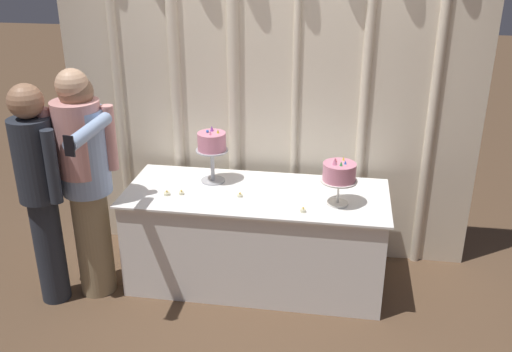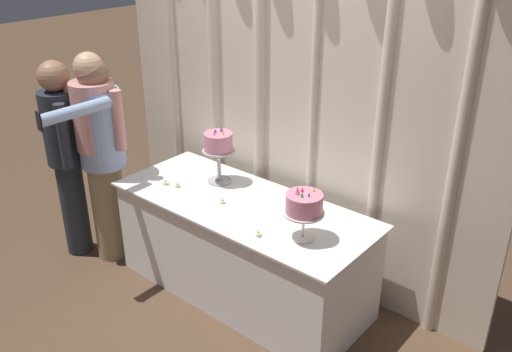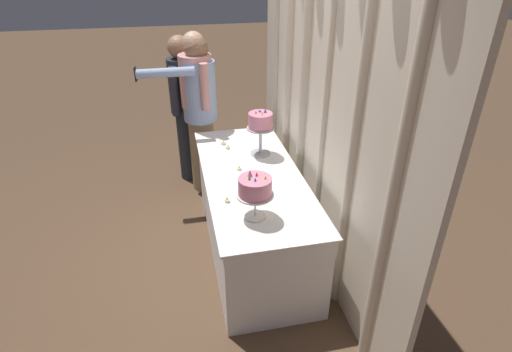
# 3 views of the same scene
# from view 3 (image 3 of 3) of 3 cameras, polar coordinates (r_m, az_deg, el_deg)

# --- Properties ---
(ground_plane) EXTENTS (24.00, 24.00, 0.00)m
(ground_plane) POSITION_cam_3_polar(r_m,az_deg,el_deg) (3.69, -2.02, -9.99)
(ground_plane) COLOR brown
(draped_curtain) EXTENTS (3.20, 0.18, 2.82)m
(draped_curtain) POSITION_cam_3_polar(r_m,az_deg,el_deg) (3.14, 8.70, 13.51)
(draped_curtain) COLOR beige
(draped_curtain) RESTS_ON ground_plane
(cake_table) EXTENTS (1.89, 0.78, 0.74)m
(cake_table) POSITION_cam_3_polar(r_m,az_deg,el_deg) (3.48, -0.50, -5.07)
(cake_table) COLOR white
(cake_table) RESTS_ON ground_plane
(cake_display_nearleft) EXTENTS (0.24, 0.24, 0.42)m
(cake_display_nearleft) POSITION_cam_3_polar(r_m,az_deg,el_deg) (3.49, 0.63, 7.37)
(cake_display_nearleft) COLOR #B2B2B7
(cake_display_nearleft) RESTS_ON cake_table
(cake_display_nearright) EXTENTS (0.25, 0.25, 0.35)m
(cake_display_nearright) POSITION_cam_3_polar(r_m,az_deg,el_deg) (2.66, -0.22, -1.74)
(cake_display_nearright) COLOR silver
(cake_display_nearright) RESTS_ON cake_table
(tealight_far_left) EXTENTS (0.04, 0.04, 0.04)m
(tealight_far_left) POSITION_cam_3_polar(r_m,az_deg,el_deg) (3.80, -4.59, 4.61)
(tealight_far_left) COLOR beige
(tealight_far_left) RESTS_ON cake_table
(tealight_near_left) EXTENTS (0.04, 0.04, 0.04)m
(tealight_near_left) POSITION_cam_3_polar(r_m,az_deg,el_deg) (3.72, -3.96, 4.02)
(tealight_near_left) COLOR beige
(tealight_near_left) RESTS_ON cake_table
(tealight_near_right) EXTENTS (0.04, 0.04, 0.03)m
(tealight_near_right) POSITION_cam_3_polar(r_m,az_deg,el_deg) (3.35, -2.38, 1.05)
(tealight_near_right) COLOR beige
(tealight_near_right) RESTS_ON cake_table
(tealight_far_right) EXTENTS (0.04, 0.04, 0.04)m
(tealight_far_right) POSITION_cam_3_polar(r_m,az_deg,el_deg) (2.94, -4.07, -3.44)
(tealight_far_right) COLOR beige
(tealight_far_right) RESTS_ON cake_table
(guest_man_pink_jacket) EXTENTS (0.47, 0.40, 1.67)m
(guest_man_pink_jacket) POSITION_cam_3_polar(r_m,az_deg,el_deg) (4.20, -8.13, 9.42)
(guest_man_pink_jacket) COLOR #9E8966
(guest_man_pink_jacket) RESTS_ON ground_plane
(guest_girl_blue_dress) EXTENTS (0.50, 0.77, 1.62)m
(guest_girl_blue_dress) POSITION_cam_3_polar(r_m,az_deg,el_deg) (4.20, -7.92, 9.08)
(guest_girl_blue_dress) COLOR #9E8966
(guest_girl_blue_dress) RESTS_ON ground_plane
(guest_man_dark_suit) EXTENTS (0.41, 0.38, 1.59)m
(guest_man_dark_suit) POSITION_cam_3_polar(r_m,az_deg,el_deg) (4.45, -10.12, 10.09)
(guest_man_dark_suit) COLOR #282D38
(guest_man_dark_suit) RESTS_ON ground_plane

